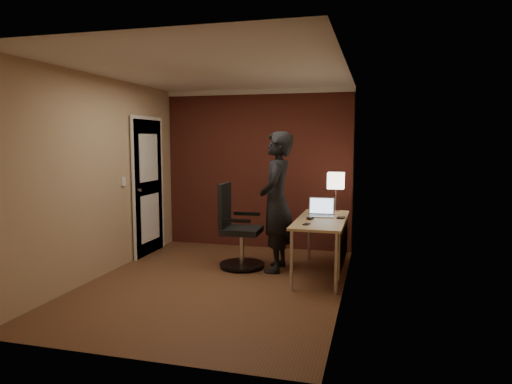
# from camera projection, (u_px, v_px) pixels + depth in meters

# --- Properties ---
(room) EXTENTS (4.00, 4.00, 4.00)m
(room) POSITION_uv_depth(u_px,v_px,m) (233.00, 163.00, 6.89)
(room) COLOR brown
(room) RESTS_ON ground
(desk) EXTENTS (0.60, 1.50, 0.73)m
(desk) POSITION_uv_depth(u_px,v_px,m) (327.00, 229.00, 5.71)
(desk) COLOR tan
(desk) RESTS_ON ground
(desk_lamp) EXTENTS (0.22, 0.22, 0.54)m
(desk_lamp) POSITION_uv_depth(u_px,v_px,m) (336.00, 181.00, 6.28)
(desk_lamp) COLOR silver
(desk_lamp) RESTS_ON desk
(laptop) EXTENTS (0.34, 0.28, 0.23)m
(laptop) POSITION_uv_depth(u_px,v_px,m) (321.00, 211.00, 5.92)
(laptop) COLOR silver
(laptop) RESTS_ON desk
(mouse) EXTENTS (0.09, 0.11, 0.03)m
(mouse) POSITION_uv_depth(u_px,v_px,m) (310.00, 218.00, 5.65)
(mouse) COLOR black
(mouse) RESTS_ON desk
(phone) EXTENTS (0.08, 0.12, 0.01)m
(phone) POSITION_uv_depth(u_px,v_px,m) (306.00, 224.00, 5.30)
(phone) COLOR black
(phone) RESTS_ON desk
(wallet) EXTENTS (0.10, 0.12, 0.02)m
(wallet) POSITION_uv_depth(u_px,v_px,m) (341.00, 218.00, 5.73)
(wallet) COLOR black
(wallet) RESTS_ON desk
(office_chair) EXTENTS (0.60, 0.63, 1.11)m
(office_chair) POSITION_uv_depth(u_px,v_px,m) (237.00, 231.00, 6.10)
(office_chair) COLOR black
(office_chair) RESTS_ON ground
(person) EXTENTS (0.46, 0.68, 1.82)m
(person) POSITION_uv_depth(u_px,v_px,m) (276.00, 202.00, 5.92)
(person) COLOR black
(person) RESTS_ON ground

